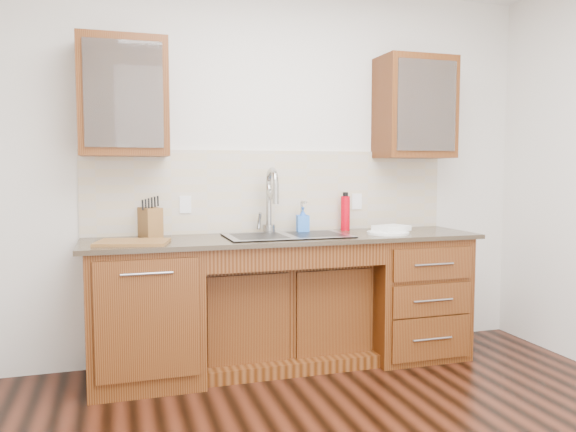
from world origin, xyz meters
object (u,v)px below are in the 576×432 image
object	(u,v)px
knife_block	(150,222)
cutting_board	(133,242)
plate	(388,233)
soap_bottle	(303,220)
water_bottle	(345,213)

from	to	relation	value
knife_block	cutting_board	bearing A→B (deg)	-130.49
knife_block	cutting_board	world-z (taller)	knife_block
cutting_board	plate	bearing A→B (deg)	0.48
knife_block	soap_bottle	bearing A→B (deg)	-23.82
water_bottle	plate	size ratio (longest dim) A/B	0.86
plate	cutting_board	xyz separation A→B (m)	(-1.74, -0.01, 0.00)
soap_bottle	water_bottle	world-z (taller)	water_bottle
water_bottle	soap_bottle	bearing A→B (deg)	-169.19
plate	knife_block	size ratio (longest dim) A/B	1.50
water_bottle	knife_block	bearing A→B (deg)	179.92
water_bottle	cutting_board	world-z (taller)	water_bottle
soap_bottle	knife_block	size ratio (longest dim) A/B	0.94
soap_bottle	knife_block	bearing A→B (deg)	-176.53
soap_bottle	cutting_board	size ratio (longest dim) A/B	0.44
plate	knife_block	bearing A→B (deg)	168.64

